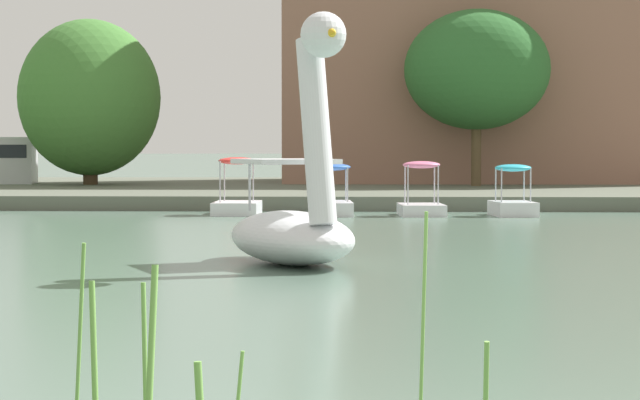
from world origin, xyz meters
name	(u,v)px	position (x,y,z in m)	size (l,w,h in m)	color
shore_bank_far	(383,190)	(0.00, 41.11, 0.21)	(136.61, 22.39, 0.43)	#5B6051
swan_boat	(295,214)	(-1.63, 13.75, 0.80)	(2.91, 3.72, 3.86)	white
pedal_boat_cyan	(513,200)	(3.39, 27.93, 0.43)	(1.23, 1.87, 1.39)	white
pedal_boat_pink	(421,199)	(0.92, 27.96, 0.45)	(1.31, 1.90, 1.48)	white
pedal_boat_blue	(330,199)	(-1.56, 28.02, 0.44)	(1.31, 2.20, 1.41)	white
pedal_boat_red	(237,197)	(-4.15, 28.23, 0.48)	(1.25, 2.08, 1.58)	white
tree_sapling_by_fence	(477,70)	(3.41, 40.07, 4.70)	(7.03, 6.80, 6.50)	brown
tree_willow_near_path	(90,98)	(-11.16, 40.95, 3.73)	(7.36, 7.49, 6.29)	#4C3823
apartment_block	(494,46)	(4.60, 45.94, 6.05)	(17.08, 8.55, 11.25)	#996B56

